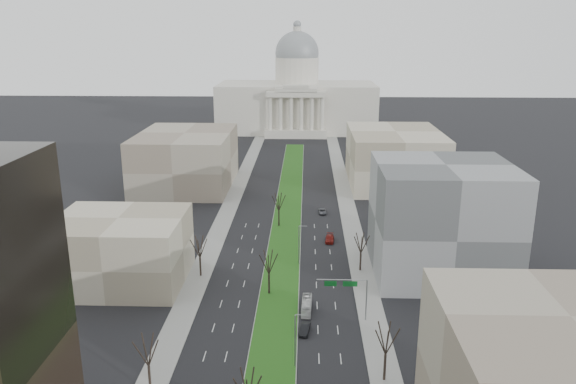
% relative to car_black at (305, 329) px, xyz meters
% --- Properties ---
extents(ground, '(600.00, 600.00, 0.00)m').
position_rel_car_black_xyz_m(ground, '(-5.20, 54.53, -0.73)').
color(ground, black).
rests_on(ground, ground).
extents(median, '(8.00, 222.03, 0.20)m').
position_rel_car_black_xyz_m(median, '(-5.20, 53.52, -0.63)').
color(median, '#999993').
rests_on(median, ground).
extents(sidewalk_left, '(5.00, 330.00, 0.15)m').
position_rel_car_black_xyz_m(sidewalk_left, '(-22.70, 29.53, -0.65)').
color(sidewalk_left, gray).
rests_on(sidewalk_left, ground).
extents(sidewalk_right, '(5.00, 330.00, 0.15)m').
position_rel_car_black_xyz_m(sidewalk_right, '(12.30, 29.53, -0.65)').
color(sidewalk_right, gray).
rests_on(sidewalk_right, ground).
extents(capitol, '(80.00, 46.00, 55.00)m').
position_rel_car_black_xyz_m(capitol, '(-5.20, 204.12, 15.58)').
color(capitol, beige).
rests_on(capitol, ground).
extents(building_beige_left, '(26.00, 22.00, 14.00)m').
position_rel_car_black_xyz_m(building_beige_left, '(-38.20, 19.53, 6.27)').
color(building_beige_left, tan).
rests_on(building_beige_left, ground).
extents(building_grey_right, '(28.00, 26.00, 24.00)m').
position_rel_car_black_xyz_m(building_grey_right, '(28.80, 26.53, 11.27)').
color(building_grey_right, '#5A5C5E').
rests_on(building_grey_right, ground).
extents(building_far_left, '(30.00, 40.00, 18.00)m').
position_rel_car_black_xyz_m(building_far_left, '(-40.20, 94.53, 8.27)').
color(building_far_left, gray).
rests_on(building_far_left, ground).
extents(building_far_right, '(30.00, 40.00, 18.00)m').
position_rel_car_black_xyz_m(building_far_right, '(29.80, 99.53, 8.27)').
color(building_far_right, tan).
rests_on(building_far_right, ground).
extents(tree_left_mid, '(5.40, 5.40, 9.72)m').
position_rel_car_black_xyz_m(tree_left_mid, '(-22.40, -17.47, 6.27)').
color(tree_left_mid, black).
rests_on(tree_left_mid, ground).
extents(tree_left_far, '(5.28, 5.28, 9.50)m').
position_rel_car_black_xyz_m(tree_left_far, '(-22.40, 22.53, 6.11)').
color(tree_left_far, black).
rests_on(tree_left_far, ground).
extents(tree_right_mid, '(5.52, 5.52, 9.94)m').
position_rel_car_black_xyz_m(tree_right_mid, '(12.00, -13.47, 6.43)').
color(tree_right_mid, black).
rests_on(tree_right_mid, ground).
extents(tree_right_far, '(5.04, 5.04, 9.07)m').
position_rel_car_black_xyz_m(tree_right_far, '(12.00, 26.53, 5.80)').
color(tree_right_far, black).
rests_on(tree_right_far, ground).
extents(tree_median_b, '(5.40, 5.40, 9.72)m').
position_rel_car_black_xyz_m(tree_median_b, '(-7.20, 14.53, 6.27)').
color(tree_median_b, black).
rests_on(tree_median_b, ground).
extents(tree_median_c, '(5.40, 5.40, 9.72)m').
position_rel_car_black_xyz_m(tree_median_c, '(-7.20, 54.53, 6.27)').
color(tree_median_c, black).
rests_on(tree_median_c, ground).
extents(streetlamp_median_b, '(1.90, 0.20, 9.16)m').
position_rel_car_black_xyz_m(streetlamp_median_b, '(-1.44, -10.47, 4.08)').
color(streetlamp_median_b, gray).
rests_on(streetlamp_median_b, ground).
extents(streetlamp_median_c, '(1.90, 0.20, 9.16)m').
position_rel_car_black_xyz_m(streetlamp_median_c, '(-1.44, 29.53, 4.08)').
color(streetlamp_median_c, gray).
rests_on(streetlamp_median_c, ground).
extents(mast_arm_signs, '(9.12, 0.24, 8.09)m').
position_rel_car_black_xyz_m(mast_arm_signs, '(8.29, 4.56, 5.38)').
color(mast_arm_signs, gray).
rests_on(mast_arm_signs, ground).
extents(car_black, '(2.17, 4.60, 1.46)m').
position_rel_car_black_xyz_m(car_black, '(0.00, 0.00, 0.00)').
color(car_black, black).
rests_on(car_black, ground).
extents(car_red, '(2.51, 5.30, 1.49)m').
position_rel_car_black_xyz_m(car_red, '(5.98, 43.78, 0.02)').
color(car_red, maroon).
rests_on(car_red, ground).
extents(car_grey_far, '(2.27, 4.52, 1.23)m').
position_rel_car_black_xyz_m(car_grey_far, '(4.71, 65.86, -0.11)').
color(car_grey_far, '#575960').
rests_on(car_grey_far, ground).
extents(box_van, '(2.05, 7.56, 2.09)m').
position_rel_car_black_xyz_m(box_van, '(0.30, 7.94, 0.32)').
color(box_van, white).
rests_on(box_van, ground).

